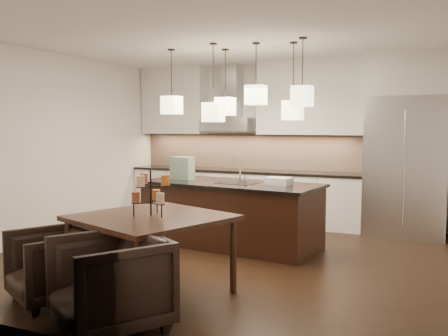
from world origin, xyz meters
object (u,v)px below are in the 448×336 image
at_px(dining_table, 151,254).
at_px(refrigerator, 406,167).
at_px(island_body, 231,215).
at_px(armchair_right, 110,283).
at_px(armchair_left, 53,265).

bearing_deg(dining_table, refrigerator, 81.08).
height_order(refrigerator, island_body, refrigerator).
xyz_separation_m(dining_table, armchair_right, (0.17, -0.91, -0.00)).
relative_size(refrigerator, island_body, 0.87).
distance_m(island_body, armchair_right, 3.10).
bearing_deg(armchair_right, dining_table, 132.76).
height_order(refrigerator, armchair_left, refrigerator).
relative_size(armchair_left, armchair_right, 0.88).
bearing_deg(armchair_left, dining_table, 65.55).
bearing_deg(armchair_left, armchair_right, 8.31).
xyz_separation_m(dining_table, armchair_left, (-0.76, -0.58, -0.05)).
distance_m(island_body, dining_table, 2.18).
distance_m(refrigerator, dining_table, 4.50).
distance_m(dining_table, armchair_left, 0.96).
distance_m(armchair_left, armchair_right, 0.99).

